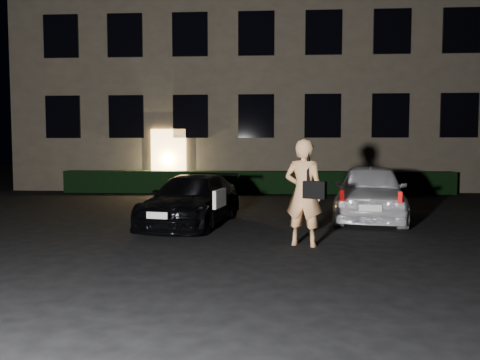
{
  "coord_description": "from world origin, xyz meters",
  "views": [
    {
      "loc": [
        0.49,
        -7.59,
        1.72
      ],
      "look_at": [
        -0.09,
        2.0,
        1.07
      ],
      "focal_mm": 35.0,
      "sensor_mm": 36.0,
      "label": 1
    }
  ],
  "objects": [
    {
      "name": "building",
      "position": [
        -0.0,
        14.99,
        6.0
      ],
      "size": [
        20.0,
        8.11,
        12.0
      ],
      "color": "brown",
      "rests_on": "ground"
    },
    {
      "name": "ground",
      "position": [
        0.0,
        0.0,
        0.0
      ],
      "size": [
        80.0,
        80.0,
        0.0
      ],
      "primitive_type": "plane",
      "color": "black",
      "rests_on": "ground"
    },
    {
      "name": "sedan",
      "position": [
        -1.23,
        2.83,
        0.56
      ],
      "size": [
        2.18,
        4.05,
        1.12
      ],
      "rotation": [
        0.0,
        0.0,
        -0.17
      ],
      "color": "black",
      "rests_on": "ground"
    },
    {
      "name": "hedge",
      "position": [
        0.0,
        10.5,
        0.42
      ],
      "size": [
        15.0,
        0.7,
        0.85
      ],
      "primitive_type": "cube",
      "color": "black",
      "rests_on": "ground"
    },
    {
      "name": "man",
      "position": [
        1.12,
        0.65,
        0.95
      ],
      "size": [
        0.8,
        0.69,
        1.89
      ],
      "rotation": [
        0.0,
        0.0,
        2.78
      ],
      "color": "#EDA769",
      "rests_on": "ground"
    },
    {
      "name": "hatch",
      "position": [
        2.97,
        3.89,
        0.68
      ],
      "size": [
        2.4,
        4.25,
        1.37
      ],
      "rotation": [
        0.0,
        0.0,
        -0.21
      ],
      "color": "white",
      "rests_on": "ground"
    }
  ]
}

